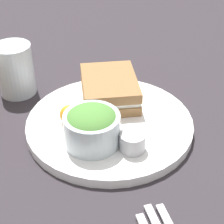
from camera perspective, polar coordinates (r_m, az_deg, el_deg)
ground_plane at (r=0.75m, az=0.00°, el=-2.44°), size 4.00×4.00×0.00m
plate at (r=0.74m, az=0.00°, el=-1.86°), size 0.33×0.33×0.02m
sandwich at (r=0.79m, az=0.26°, el=3.58°), size 0.16×0.13×0.05m
salad_bowl at (r=0.66m, az=-2.68°, el=-2.12°), size 0.10×0.10×0.07m
dressing_cup at (r=0.66m, az=3.54°, el=-4.54°), size 0.05×0.05×0.03m
orange_wedge at (r=0.73m, az=-6.18°, el=-0.38°), size 0.04×0.04×0.04m
drink_glass at (r=0.86m, az=-14.23°, el=6.27°), size 0.08×0.08×0.12m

